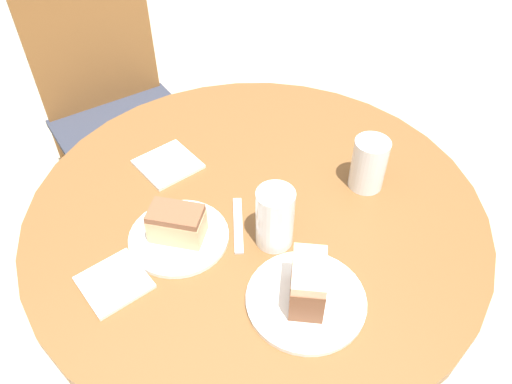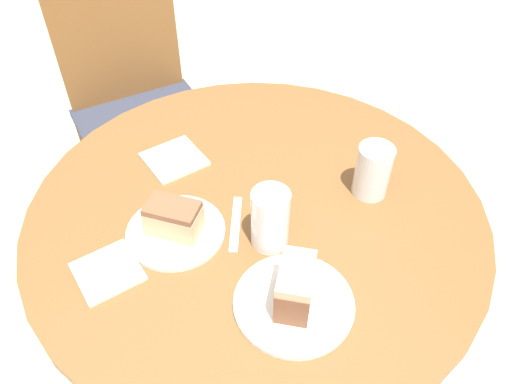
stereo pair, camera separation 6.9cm
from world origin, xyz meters
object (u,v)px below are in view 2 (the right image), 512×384
chair (140,104)px  plate_far (294,303)px  plate_near (176,231)px  cake_slice_far (295,286)px  glass_lemonade (372,173)px  glass_water (270,221)px  cake_slice_near (174,218)px

chair → plate_far: size_ratio=4.21×
plate_near → plate_far: 0.29m
cake_slice_far → plate_far: bearing=0.0°
chair → glass_lemonade: (0.33, -0.94, 0.31)m
chair → glass_water: (0.06, -0.98, 0.32)m
cake_slice_near → glass_lemonade: glass_lemonade is taller
glass_lemonade → cake_slice_far: bearing=-145.8°
cake_slice_far → glass_water: size_ratio=0.88×
glass_water → chair: bearing=93.6°
plate_near → glass_water: size_ratio=1.53×
plate_far → glass_lemonade: glass_lemonade is taller
plate_far → glass_water: bearing=81.1°
chair → cake_slice_near: bearing=-101.5°
chair → glass_water: bearing=-90.9°
plate_near → glass_lemonade: (0.44, -0.06, 0.05)m
chair → glass_water: chair is taller
plate_near → plate_far: same height
cake_slice_near → cake_slice_far: (0.14, -0.25, 0.01)m
cake_slice_far → glass_lemonade: glass_lemonade is taller
chair → cake_slice_far: 1.18m
plate_near → glass_water: (0.17, -0.10, 0.06)m
chair → glass_lemonade: bearing=-75.2°
cake_slice_near → cake_slice_far: size_ratio=1.05×
chair → plate_near: 0.92m
plate_far → glass_lemonade: bearing=34.2°
plate_near → glass_water: 0.20m
plate_near → glass_lemonade: bearing=-7.3°
plate_far → glass_water: glass_water is taller
plate_near → cake_slice_near: bearing=0.0°
plate_far → cake_slice_near: (-0.14, 0.25, 0.04)m
glass_lemonade → glass_water: bearing=-171.0°
cake_slice_far → glass_water: 0.16m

